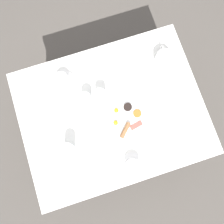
% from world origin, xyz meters
% --- Properties ---
extents(ground_plane, '(8.00, 8.00, 0.00)m').
position_xyz_m(ground_plane, '(0.00, 0.00, 0.00)').
color(ground_plane, '#4C4742').
extents(table, '(0.93, 1.20, 0.76)m').
position_xyz_m(table, '(0.00, 0.00, 0.69)').
color(table, white).
rests_on(table, ground_plane).
extents(breakfast_plate, '(0.30, 0.30, 0.04)m').
position_xyz_m(breakfast_plate, '(-0.07, -0.07, 0.77)').
color(breakfast_plate, white).
rests_on(breakfast_plate, table).
extents(teapot_near, '(0.20, 0.12, 0.12)m').
position_xyz_m(teapot_near, '(0.22, -0.43, 0.81)').
color(teapot_near, white).
rests_on(teapot_near, table).
extents(teacup_with_saucer_left, '(0.16, 0.16, 0.07)m').
position_xyz_m(teacup_with_saucer_left, '(0.30, 0.25, 0.79)').
color(teacup_with_saucer_left, white).
rests_on(teacup_with_saucer_left, table).
extents(teacup_with_saucer_right, '(0.16, 0.16, 0.07)m').
position_xyz_m(teacup_with_saucer_right, '(-0.36, -0.02, 0.79)').
color(teacup_with_saucer_right, white).
rests_on(teacup_with_saucer_right, table).
extents(water_glass_tall, '(0.07, 0.07, 0.09)m').
position_xyz_m(water_glass_tall, '(0.13, 0.13, 0.81)').
color(water_glass_tall, white).
rests_on(water_glass_tall, table).
extents(water_glass_short, '(0.07, 0.07, 0.09)m').
position_xyz_m(water_glass_short, '(0.12, 0.04, 0.81)').
color(water_glass_short, white).
rests_on(water_glass_short, table).
extents(wine_glass_spare, '(0.07, 0.07, 0.11)m').
position_xyz_m(wine_glass_spare, '(-0.14, 0.32, 0.81)').
color(wine_glass_spare, white).
rests_on(wine_glass_spare, table).
extents(napkin_folded, '(0.19, 0.15, 0.01)m').
position_xyz_m(napkin_folded, '(0.27, -0.14, 0.76)').
color(napkin_folded, white).
rests_on(napkin_folded, table).
extents(fork_by_plate, '(0.10, 0.16, 0.00)m').
position_xyz_m(fork_by_plate, '(-0.19, -0.34, 0.76)').
color(fork_by_plate, silver).
rests_on(fork_by_plate, table).
extents(knife_by_plate, '(0.05, 0.21, 0.00)m').
position_xyz_m(knife_by_plate, '(-0.25, 0.45, 0.76)').
color(knife_by_plate, silver).
rests_on(knife_by_plate, table).
extents(spoon_for_tea, '(0.17, 0.06, 0.00)m').
position_xyz_m(spoon_for_tea, '(0.03, 0.24, 0.76)').
color(spoon_for_tea, silver).
rests_on(spoon_for_tea, table).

